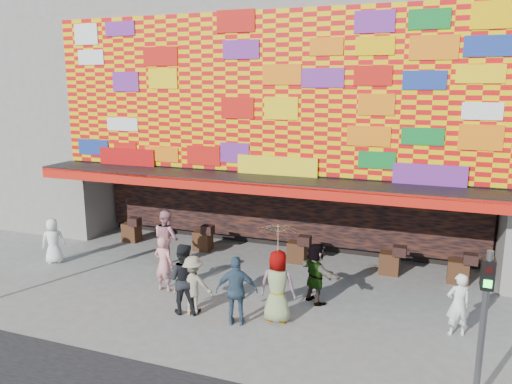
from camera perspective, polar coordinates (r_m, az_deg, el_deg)
ground at (r=13.29m, az=-5.22°, el=-13.91°), size 90.00×90.00×0.00m
shop_building at (r=19.61m, az=5.02°, el=10.44°), size 15.20×9.40×10.00m
neighbor_left at (r=26.14m, az=-24.33°, el=11.57°), size 11.00×8.00×12.00m
signal_right at (r=10.08m, az=24.63°, el=-12.27°), size 0.22×0.20×3.00m
ped_a at (r=17.90m, az=-22.16°, el=-5.20°), size 0.88×0.81×1.51m
ped_b at (r=14.65m, az=-10.51°, el=-8.10°), size 0.59×0.40×1.61m
ped_c at (r=13.19m, az=-8.34°, el=-9.76°), size 1.07×0.93×1.87m
ped_d at (r=13.13m, az=-7.26°, el=-10.52°), size 1.14×0.83×1.58m
ped_e at (r=12.48m, az=-2.22°, el=-11.21°), size 1.12×0.72×1.77m
ped_f at (r=13.75m, az=6.83°, el=-9.19°), size 1.53×1.35×1.68m
ped_g at (r=12.64m, az=2.48°, el=-10.70°), size 0.94×0.65×1.85m
ped_h at (r=12.94m, az=22.10°, el=-11.82°), size 0.66×0.55×1.54m
ped_i at (r=16.56m, az=-10.19°, el=-5.20°), size 1.13×1.05×1.87m
parasol at (r=12.22m, az=2.53°, el=-5.58°), size 1.14×1.16×1.77m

